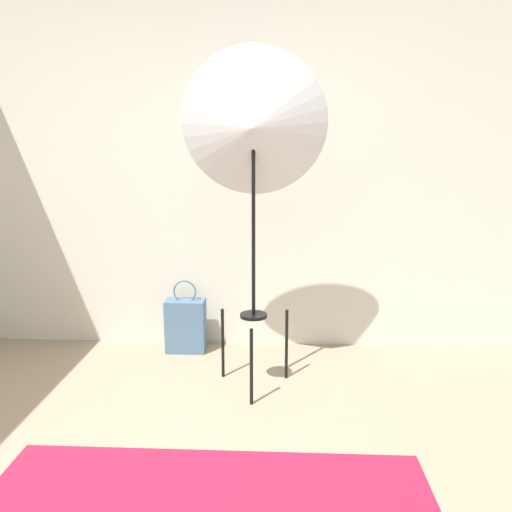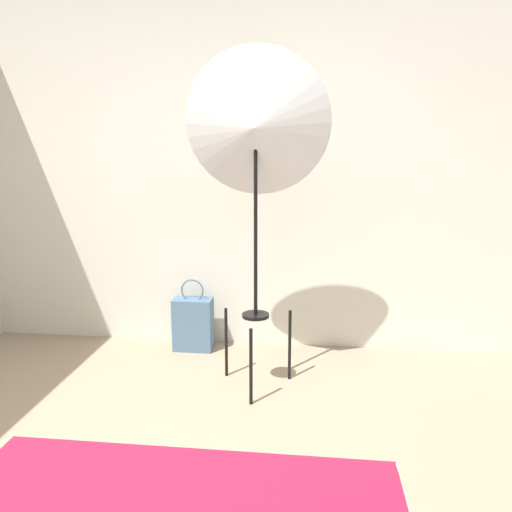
# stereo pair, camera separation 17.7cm
# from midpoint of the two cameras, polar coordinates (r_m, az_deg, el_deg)

# --- Properties ---
(wall_back) EXTENTS (8.00, 0.05, 2.60)m
(wall_back) POSITION_cam_midpoint_polar(r_m,az_deg,el_deg) (3.67, -7.03, 9.59)
(wall_back) COLOR beige
(wall_back) RESTS_ON ground_plane
(photo_umbrella) EXTENTS (0.86, 0.43, 2.02)m
(photo_umbrella) POSITION_cam_midpoint_polar(r_m,az_deg,el_deg) (2.90, -2.11, 14.45)
(photo_umbrella) COLOR black
(photo_umbrella) RESTS_ON ground_plane
(tote_bag) EXTENTS (0.28, 0.16, 0.54)m
(tote_bag) POSITION_cam_midpoint_polar(r_m,az_deg,el_deg) (3.72, -9.40, -7.80)
(tote_bag) COLOR slate
(tote_bag) RESTS_ON ground_plane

